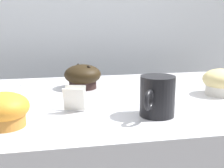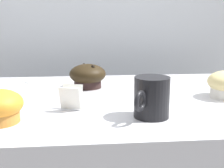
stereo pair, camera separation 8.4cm
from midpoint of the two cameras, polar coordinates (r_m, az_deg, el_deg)
wall_back at (r=1.46m, az=-2.18°, el=3.12°), size 3.20×0.10×1.80m
muffin_back_right at (r=0.98m, az=-2.07°, el=1.47°), size 0.11×0.11×0.08m
coffee_cup at (r=0.71m, az=10.61°, el=-2.30°), size 0.09×0.11×0.09m
price_card at (r=0.75m, az=-4.39°, el=-2.50°), size 0.06×0.05×0.06m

